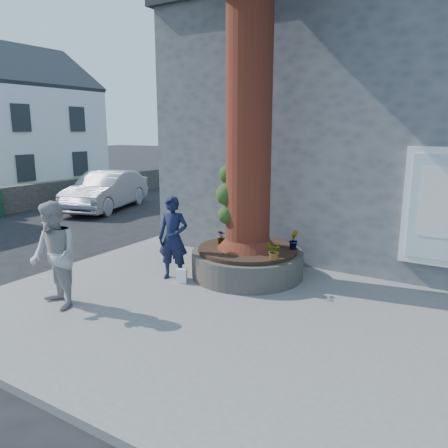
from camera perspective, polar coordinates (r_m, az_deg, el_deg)
The scene contains 14 objects.
ground at distance 8.12m, azimuth -8.97°, elevation -10.37°, with size 120.00×120.00×0.00m, color black.
pavement at distance 8.09m, azimuth 4.00°, elevation -9.89°, with size 9.00×8.00×0.12m, color slate.
yellow_line at distance 10.85m, azimuth -17.90°, elevation -4.97°, with size 0.10×30.00×0.01m, color yellow.
stone_shop at distance 13.08m, azimuth 21.29°, elevation 11.69°, with size 10.30×8.30×6.30m.
planter at distance 9.11m, azimuth 3.05°, elevation -4.95°, with size 2.30×2.30×0.60m.
cottage_far at distance 25.43m, azimuth -26.64°, elevation 12.55°, with size 7.30×7.40×8.75m.
man at distance 8.83m, azimuth -6.66°, elevation -1.85°, with size 0.62×0.40×1.69m, color black.
woman at distance 7.87m, azimuth -21.33°, elevation -3.86°, with size 0.89×0.69×1.83m, color #A7A3A0.
shopping_bag at distance 8.76m, azimuth -5.54°, elevation -6.75°, with size 0.20×0.12×0.28m, color white.
car_silver at distance 17.80m, azimuth -15.15°, elevation 4.24°, with size 1.59×4.55×1.50m, color #98999F.
plant_a at distance 9.08m, azimuth 3.52°, elevation -1.77°, with size 0.20×0.13×0.38m, color gray.
plant_b at distance 8.96m, azimuth 9.05°, elevation -2.04°, with size 0.22×0.21×0.39m, color gray.
plant_c at distance 9.24m, azimuth -0.36°, elevation -1.76°, with size 0.16×0.16×0.29m, color gray.
plant_d at distance 8.17m, azimuth 6.61°, elevation -3.56°, with size 0.31×0.27×0.34m, color gray.
Camera 1 is at (4.93, -5.66, 3.11)m, focal length 35.00 mm.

